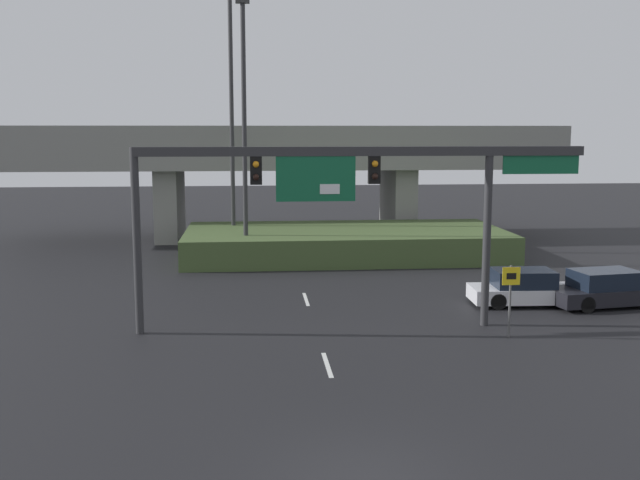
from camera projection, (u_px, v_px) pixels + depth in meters
The scene contains 10 objects.
ground_plane at pixel (362, 474), 15.18m from camera, with size 160.00×160.00×0.00m, color black.
lane_markings at pixel (306, 299), 30.82m from camera, with size 0.14×37.34×0.01m.
signal_gantry at pixel (347, 183), 25.53m from camera, with size 15.55×0.44×6.36m.
speed_limit_sign at pixel (510, 291), 24.89m from camera, with size 0.60×0.11×2.46m.
highway_light_pole_near at pixel (232, 112), 42.03m from camera, with size 0.70×0.36×15.05m.
highway_light_pole_far at pixel (244, 127), 38.04m from camera, with size 0.70×0.36×13.40m.
overpass_bridge at pixel (285, 160), 48.05m from camera, with size 34.80×7.32×7.17m.
grass_embankment at pixel (345, 243), 41.31m from camera, with size 17.42×8.33×1.49m.
parked_sedan_near_right at pixel (526, 288), 29.80m from camera, with size 4.57×2.02×1.42m.
parked_sedan_mid_right at pixel (607, 289), 29.55m from camera, with size 5.01×2.53×1.45m.
Camera 1 is at (-2.16, -14.19, 6.91)m, focal length 42.00 mm.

